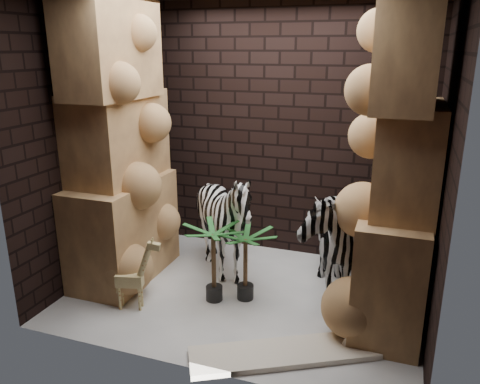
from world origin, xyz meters
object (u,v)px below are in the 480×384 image
at_px(zebra_right, 324,226).
at_px(zebra_left, 225,228).
at_px(surfboard, 284,353).
at_px(palm_front, 245,265).
at_px(palm_back, 214,263).
at_px(giraffe_toy, 129,273).

relative_size(zebra_right, zebra_left, 1.16).
distance_m(zebra_right, surfboard, 1.38).
bearing_deg(palm_front, palm_back, -155.52).
relative_size(giraffe_toy, palm_back, 0.94).
bearing_deg(palm_front, surfboard, -52.24).
relative_size(zebra_right, giraffe_toy, 1.93).
height_order(palm_back, surfboard, palm_back).
relative_size(zebra_left, palm_front, 1.70).
bearing_deg(surfboard, giraffe_toy, 142.66).
height_order(giraffe_toy, palm_back, palm_back).
bearing_deg(zebra_right, surfboard, -111.83).
distance_m(zebra_right, giraffe_toy, 1.98).
bearing_deg(zebra_left, palm_front, -44.70).
xyz_separation_m(zebra_right, zebra_left, (-1.08, 0.01, -0.16)).
height_order(zebra_left, palm_front, zebra_left).
xyz_separation_m(palm_front, palm_back, (-0.29, -0.13, 0.03)).
relative_size(zebra_right, palm_front, 1.97).
height_order(zebra_left, palm_back, zebra_left).
bearing_deg(palm_back, zebra_right, 27.66).
relative_size(giraffe_toy, palm_front, 1.02).
xyz_separation_m(giraffe_toy, surfboard, (1.61, -0.24, -0.36)).
relative_size(zebra_right, surfboard, 0.94).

